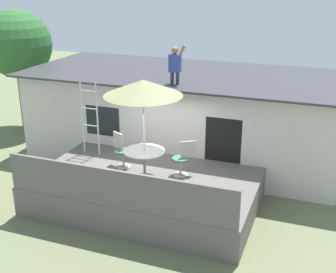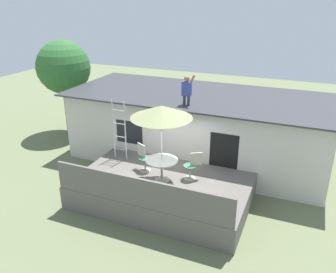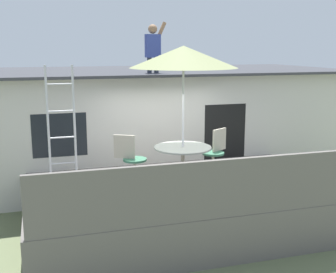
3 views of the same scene
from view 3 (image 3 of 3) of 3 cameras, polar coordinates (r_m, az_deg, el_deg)
name	(u,v)px [view 3 (image 3 of 3)]	position (r m, az deg, el deg)	size (l,w,h in m)	color
ground_plane	(181,225)	(8.45, 1.67, -11.48)	(40.00, 40.00, 0.00)	#66704C
house	(138,122)	(11.40, -3.98, 1.84)	(10.50, 4.50, 2.75)	beige
deck	(181,205)	(8.30, 1.68, -8.94)	(5.59, 3.48, 0.80)	#605B56
deck_railing	(217,189)	(6.52, 6.43, -6.89)	(5.49, 0.08, 0.90)	#605B56
patio_table	(183,155)	(7.91, 1.96, -2.49)	(1.04, 1.04, 0.74)	#A59E8C
patio_umbrella	(184,57)	(7.68, 2.05, 10.37)	(1.90, 1.90, 2.54)	silver
step_ladder	(61,124)	(8.36, -13.79, 1.55)	(0.52, 0.04, 2.20)	silver
person_figure	(153,45)	(9.76, -1.95, 11.89)	(0.47, 0.20, 1.11)	#33384C
patio_chair_left	(131,160)	(8.15, -4.85, -3.04)	(0.58, 0.44, 0.92)	#A59E8C
patio_chair_right	(215,153)	(8.70, 6.21, -2.12)	(0.57, 0.44, 0.92)	#A59E8C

